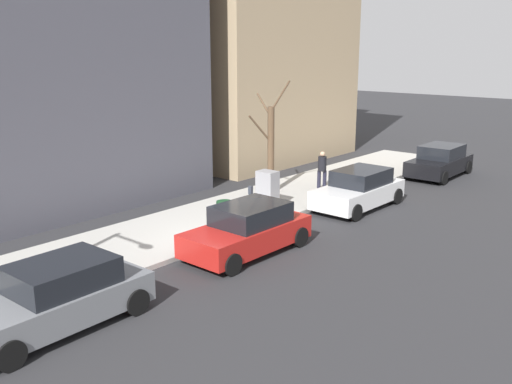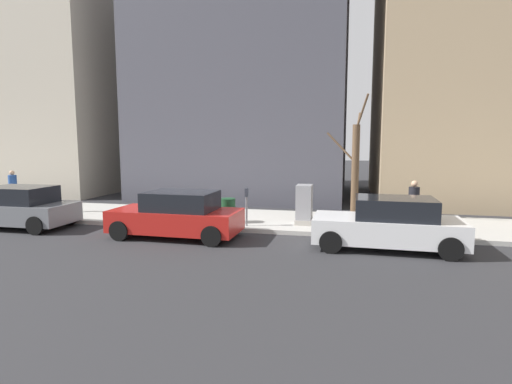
% 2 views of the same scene
% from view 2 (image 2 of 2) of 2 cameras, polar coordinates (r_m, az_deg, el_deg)
% --- Properties ---
extents(ground_plane, '(120.00, 120.00, 0.00)m').
position_cam_2_polar(ground_plane, '(14.42, -8.76, -5.42)').
color(ground_plane, '#2B2B2D').
extents(sidewalk, '(4.00, 36.00, 0.15)m').
position_cam_2_polar(sidewalk, '(16.24, -6.14, -3.70)').
color(sidewalk, '#B2AFA8').
rests_on(sidewalk, ground).
extents(parked_car_white, '(1.96, 4.22, 1.52)m').
position_cam_2_polar(parked_car_white, '(12.27, 18.43, -4.39)').
color(parked_car_white, white).
rests_on(parked_car_white, ground).
extents(parked_car_red, '(1.96, 4.22, 1.52)m').
position_cam_2_polar(parked_car_red, '(13.31, -11.16, -3.28)').
color(parked_car_red, red).
rests_on(parked_car_red, ground).
extents(parked_car_grey, '(1.99, 4.23, 1.52)m').
position_cam_2_polar(parked_car_grey, '(16.96, -30.96, -1.95)').
color(parked_car_grey, slate).
rests_on(parked_car_grey, ground).
extents(parking_meter, '(0.14, 0.10, 1.35)m').
position_cam_2_polar(parking_meter, '(14.11, -1.36, -1.57)').
color(parking_meter, slate).
rests_on(parking_meter, sidewalk).
extents(utility_box, '(0.83, 0.61, 1.43)m').
position_cam_2_polar(utility_box, '(14.61, 6.90, -1.83)').
color(utility_box, '#A8A399').
rests_on(utility_box, sidewalk).
extents(bare_tree, '(1.57, 1.52, 4.70)m').
position_cam_2_polar(bare_tree, '(15.69, 13.95, 3.24)').
color(bare_tree, brown).
rests_on(bare_tree, sidewalk).
extents(trash_bin, '(0.56, 0.56, 0.90)m').
position_cam_2_polar(trash_bin, '(14.82, -4.04, -2.65)').
color(trash_bin, '#14381E').
rests_on(trash_bin, sidewalk).
extents(pedestrian_near_meter, '(0.36, 0.36, 1.66)m').
position_cam_2_polar(pedestrian_near_meter, '(14.72, 21.60, -1.28)').
color(pedestrian_near_meter, '#1E1E2D').
rests_on(pedestrian_near_meter, sidewalk).
extents(pedestrian_midblock, '(0.40, 0.36, 1.66)m').
position_cam_2_polar(pedestrian_midblock, '(21.93, -31.40, 0.76)').
color(pedestrian_midblock, '#1E1E2D').
rests_on(pedestrian_midblock, sidewalk).
extents(office_tower_left, '(10.47, 10.47, 15.99)m').
position_cam_2_polar(office_tower_left, '(25.18, 29.52, 17.39)').
color(office_tower_left, tan).
rests_on(office_tower_left, ground).
extents(office_tower_right, '(9.23, 9.23, 15.25)m').
position_cam_2_polar(office_tower_right, '(30.09, -26.36, 14.99)').
color(office_tower_right, '#BCB29E').
rests_on(office_tower_right, ground).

